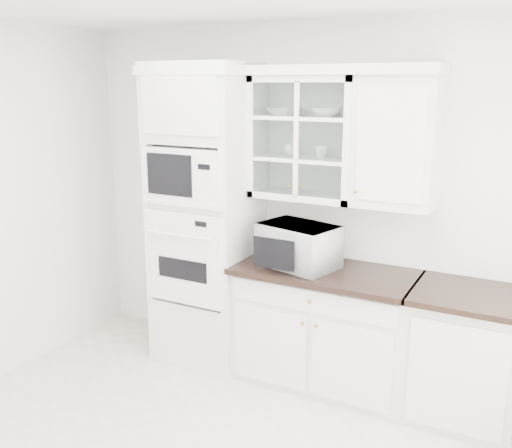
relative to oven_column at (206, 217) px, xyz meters
The scene contains 12 objects.
room_shell 1.37m from the oven_column, 52.79° to the right, with size 4.00×3.50×2.70m.
oven_column is the anchor object (origin of this frame).
base_cabinet_run 1.27m from the oven_column, ahead, with size 1.32×0.67×0.92m.
extra_base_cabinet 2.16m from the oven_column, ahead, with size 0.72×0.67×0.92m.
upper_cabinet_glass 1.03m from the oven_column, 12.10° to the left, with size 0.80×0.33×0.90m.
upper_cabinet_solid 1.60m from the oven_column, ahead, with size 0.55×0.33×0.90m, color silver.
crown_molding 1.33m from the oven_column, 11.90° to the left, with size 2.14×0.38×0.07m, color white.
countertop_microwave 0.83m from the oven_column, ahead, with size 0.55×0.46×0.32m, color white.
bowl_a 1.05m from the oven_column, 14.34° to the left, with size 0.24×0.24×0.06m, color white.
bowl_b 1.27m from the oven_column, 10.89° to the left, with size 0.20×0.20×0.06m, color white.
cup_a 0.88m from the oven_column, 15.36° to the left, with size 0.12×0.12×0.09m, color white.
cup_b 1.08m from the oven_column, 10.39° to the left, with size 0.10×0.10×0.09m, color white.
Camera 1 is at (1.69, -2.32, 2.25)m, focal length 40.00 mm.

